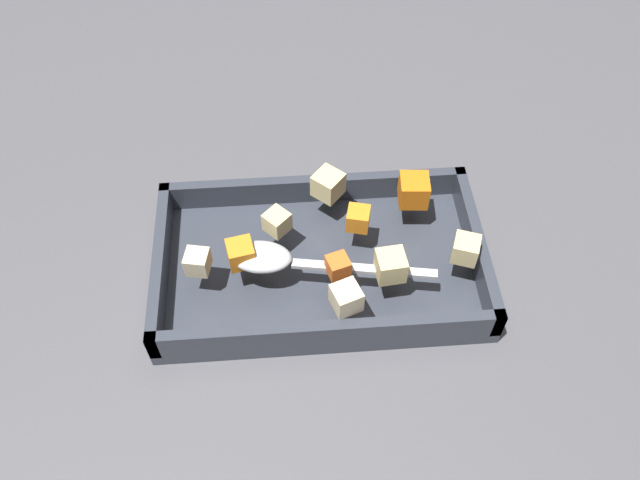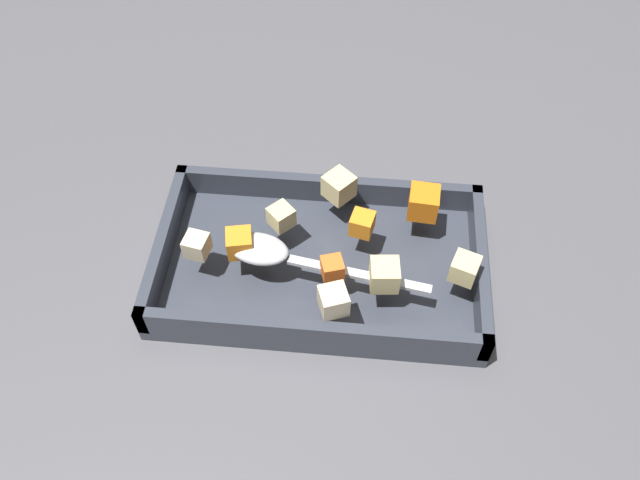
# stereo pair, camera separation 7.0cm
# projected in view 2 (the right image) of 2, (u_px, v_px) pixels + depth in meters

# --- Properties ---
(ground_plane) EXTENTS (4.00, 4.00, 0.00)m
(ground_plane) POSITION_uv_depth(u_px,v_px,m) (328.00, 266.00, 0.76)
(ground_plane) COLOR #4C4C51
(baking_dish) EXTENTS (0.36, 0.21, 0.05)m
(baking_dish) POSITION_uv_depth(u_px,v_px,m) (320.00, 264.00, 0.74)
(baking_dish) COLOR #333842
(baking_dish) RESTS_ON ground_plane
(carrot_chunk_rim_edge) EXTENTS (0.03, 0.03, 0.03)m
(carrot_chunk_rim_edge) POSITION_uv_depth(u_px,v_px,m) (240.00, 243.00, 0.70)
(carrot_chunk_rim_edge) COLOR orange
(carrot_chunk_rim_edge) RESTS_ON baking_dish
(carrot_chunk_corner_se) EXTENTS (0.03, 0.03, 0.02)m
(carrot_chunk_corner_se) POSITION_uv_depth(u_px,v_px,m) (362.00, 224.00, 0.72)
(carrot_chunk_corner_se) COLOR orange
(carrot_chunk_corner_se) RESTS_ON baking_dish
(carrot_chunk_corner_ne) EXTENTS (0.04, 0.04, 0.03)m
(carrot_chunk_corner_ne) POSITION_uv_depth(u_px,v_px,m) (424.00, 203.00, 0.73)
(carrot_chunk_corner_ne) COLOR orange
(carrot_chunk_corner_ne) RESTS_ON baking_dish
(carrot_chunk_far_left) EXTENTS (0.03, 0.03, 0.02)m
(carrot_chunk_far_left) POSITION_uv_depth(u_px,v_px,m) (332.00, 268.00, 0.68)
(carrot_chunk_far_left) COLOR orange
(carrot_chunk_far_left) RESTS_ON baking_dish
(potato_chunk_near_left) EXTENTS (0.03, 0.03, 0.03)m
(potato_chunk_near_left) POSITION_uv_depth(u_px,v_px,m) (384.00, 275.00, 0.67)
(potato_chunk_near_left) COLOR #E0CC89
(potato_chunk_near_left) RESTS_ON baking_dish
(potato_chunk_back_center) EXTENTS (0.03, 0.03, 0.02)m
(potato_chunk_back_center) POSITION_uv_depth(u_px,v_px,m) (197.00, 245.00, 0.70)
(potato_chunk_back_center) COLOR beige
(potato_chunk_back_center) RESTS_ON baking_dish
(potato_chunk_near_spoon) EXTENTS (0.03, 0.03, 0.03)m
(potato_chunk_near_spoon) POSITION_uv_depth(u_px,v_px,m) (465.00, 268.00, 0.68)
(potato_chunk_near_spoon) COLOR #E0CC89
(potato_chunk_near_spoon) RESTS_ON baking_dish
(potato_chunk_corner_nw) EXTENTS (0.03, 0.03, 0.02)m
(potato_chunk_corner_nw) POSITION_uv_depth(u_px,v_px,m) (281.00, 217.00, 0.72)
(potato_chunk_corner_nw) COLOR #E0CC89
(potato_chunk_corner_nw) RESTS_ON baking_dish
(potato_chunk_mid_right) EXTENTS (0.04, 0.04, 0.03)m
(potato_chunk_mid_right) POSITION_uv_depth(u_px,v_px,m) (339.00, 186.00, 0.75)
(potato_chunk_mid_right) COLOR #E0CC89
(potato_chunk_mid_right) RESTS_ON baking_dish
(potato_chunk_heap_top) EXTENTS (0.04, 0.04, 0.03)m
(potato_chunk_heap_top) POSITION_uv_depth(u_px,v_px,m) (333.00, 301.00, 0.65)
(potato_chunk_heap_top) COLOR beige
(potato_chunk_heap_top) RESTS_ON baking_dish
(serving_spoon) EXTENTS (0.22, 0.06, 0.02)m
(serving_spoon) POSITION_uv_depth(u_px,v_px,m) (271.00, 252.00, 0.70)
(serving_spoon) COLOR silver
(serving_spoon) RESTS_ON baking_dish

